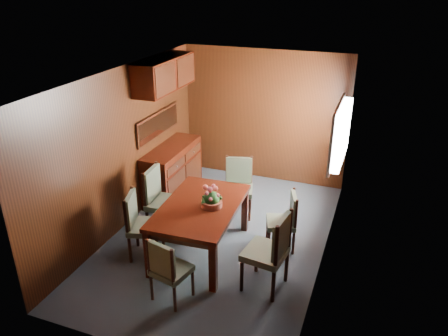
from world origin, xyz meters
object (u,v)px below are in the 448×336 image
at_px(dining_table, 200,212).
at_px(chair_head, 167,268).
at_px(chair_right_near, 272,248).
at_px(flower_centerpiece, 212,197).
at_px(chair_left_near, 140,221).
at_px(sideboard, 173,171).

bearing_deg(dining_table, chair_head, -90.69).
relative_size(chair_right_near, chair_head, 1.22).
bearing_deg(flower_centerpiece, chair_left_near, -157.70).
bearing_deg(chair_left_near, sideboard, 175.57).
bearing_deg(chair_head, flower_centerpiece, 96.84).
height_order(sideboard, chair_head, sideboard).
xyz_separation_m(chair_right_near, flower_centerpiece, (-0.95, 0.43, 0.30)).
distance_m(sideboard, chair_right_near, 2.88).
distance_m(chair_left_near, flower_centerpiece, 1.04).
relative_size(sideboard, chair_head, 1.62).
height_order(sideboard, chair_left_near, chair_left_near).
bearing_deg(dining_table, flower_centerpiece, 3.95).
bearing_deg(dining_table, sideboard, 126.26).
bearing_deg(sideboard, flower_centerpiece, -46.88).
relative_size(chair_left_near, chair_right_near, 0.90).
xyz_separation_m(dining_table, flower_centerpiece, (0.16, 0.02, 0.25)).
distance_m(chair_left_near, chair_head, 1.06).
xyz_separation_m(sideboard, chair_head, (1.17, -2.46, 0.03)).
bearing_deg(chair_right_near, flower_centerpiece, 73.27).
xyz_separation_m(sideboard, dining_table, (1.14, -1.40, 0.19)).
relative_size(chair_right_near, flower_centerpiece, 3.49).
xyz_separation_m(chair_left_near, chair_right_near, (1.84, -0.06, 0.06)).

